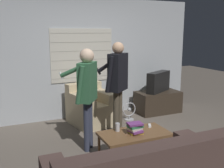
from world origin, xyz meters
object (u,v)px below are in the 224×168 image
(soda_can, at_px, (117,127))
(person_left_standing, at_px, (87,87))
(book_stack, at_px, (135,128))
(armchair_beige, at_px, (91,107))
(coffee_table, at_px, (135,135))
(spare_remote, at_px, (150,126))
(tv, at_px, (158,82))
(person_right_standing, at_px, (117,78))
(floor_fan, at_px, (129,112))

(soda_can, bearing_deg, person_left_standing, 127.72)
(person_left_standing, bearing_deg, book_stack, -102.95)
(armchair_beige, bearing_deg, book_stack, 81.21)
(armchair_beige, relative_size, coffee_table, 0.96)
(spare_remote, bearing_deg, tv, 81.96)
(person_left_standing, height_order, book_stack, person_left_standing)
(armchair_beige, bearing_deg, spare_remote, 93.82)
(book_stack, bearing_deg, soda_can, 136.49)
(person_left_standing, bearing_deg, armchair_beige, 14.80)
(person_right_standing, height_order, spare_remote, person_right_standing)
(coffee_table, relative_size, person_left_standing, 0.63)
(armchair_beige, height_order, person_right_standing, person_right_standing)
(soda_can, relative_size, spare_remote, 0.95)
(coffee_table, xyz_separation_m, tv, (1.58, 1.78, 0.36))
(soda_can, bearing_deg, spare_remote, -2.46)
(person_left_standing, xyz_separation_m, spare_remote, (0.87, -0.44, -0.60))
(person_left_standing, xyz_separation_m, floor_fan, (1.25, 0.98, -0.83))
(coffee_table, bearing_deg, tv, 48.46)
(spare_remote, bearing_deg, person_left_standing, -178.12)
(tv, xyz_separation_m, person_right_standing, (-1.47, -0.95, 0.34))
(coffee_table, height_order, floor_fan, coffee_table)
(person_right_standing, bearing_deg, tv, -7.71)
(spare_remote, bearing_deg, book_stack, -126.07)
(tv, relative_size, floor_fan, 1.95)
(armchair_beige, relative_size, tv, 1.31)
(armchair_beige, bearing_deg, soda_can, 74.29)
(soda_can, bearing_deg, floor_fan, 56.52)
(floor_fan, bearing_deg, person_left_standing, -141.87)
(tv, height_order, spare_remote, tv)
(spare_remote, bearing_deg, armchair_beige, 134.10)
(coffee_table, bearing_deg, book_stack, -106.80)
(tv, bearing_deg, book_stack, 20.67)
(coffee_table, xyz_separation_m, person_right_standing, (0.11, 0.84, 0.70))
(person_left_standing, distance_m, floor_fan, 1.80)
(spare_remote, bearing_deg, floor_fan, 103.79)
(book_stack, distance_m, soda_can, 0.27)
(person_left_standing, bearing_deg, coffee_table, -101.38)
(book_stack, bearing_deg, tv, 48.71)
(book_stack, xyz_separation_m, floor_fan, (0.73, 1.59, -0.30))
(book_stack, xyz_separation_m, soda_can, (-0.19, 0.18, -0.02))
(book_stack, distance_m, floor_fan, 1.78)
(tv, height_order, soda_can, tv)
(soda_can, xyz_separation_m, floor_fan, (0.93, 1.40, -0.28))
(armchair_beige, relative_size, person_right_standing, 0.58)
(book_stack, relative_size, floor_fan, 0.61)
(person_left_standing, distance_m, spare_remote, 1.14)
(person_right_standing, bearing_deg, soda_can, -154.97)
(armchair_beige, xyz_separation_m, coffee_table, (0.08, -1.70, 0.02))
(tv, bearing_deg, person_left_standing, 1.70)
(armchair_beige, height_order, spare_remote, armchair_beige)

